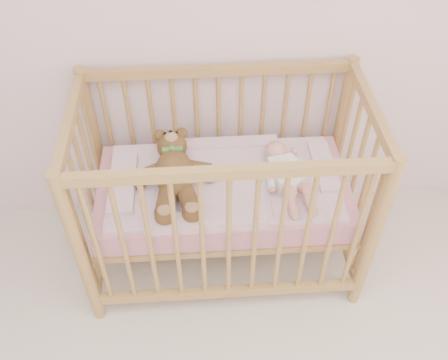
{
  "coord_description": "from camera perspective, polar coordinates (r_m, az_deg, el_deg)",
  "views": [
    {
      "loc": [
        -0.02,
        -0.09,
        2.27
      ],
      "look_at": [
        0.09,
        1.55,
        0.62
      ],
      "focal_mm": 40.0,
      "sensor_mm": 36.0,
      "label": 1
    }
  ],
  "objects": [
    {
      "name": "teddy_bear",
      "position": [
        2.34,
        -5.65,
        0.68
      ],
      "size": [
        0.45,
        0.62,
        0.16
      ],
      "primitive_type": null,
      "rotation": [
        0.0,
        0.0,
        0.07
      ],
      "color": "brown",
      "rests_on": "blanket"
    },
    {
      "name": "baby",
      "position": [
        2.38,
        7.08,
        1.11
      ],
      "size": [
        0.33,
        0.53,
        0.12
      ],
      "primitive_type": null,
      "rotation": [
        0.0,
        0.0,
        0.19
      ],
      "color": "silver",
      "rests_on": "blanket"
    },
    {
      "name": "crib",
      "position": [
        2.45,
        -0.08,
        -1.15
      ],
      "size": [
        1.36,
        0.76,
        1.0
      ],
      "primitive_type": null,
      "color": "tan",
      "rests_on": "floor"
    },
    {
      "name": "mattress",
      "position": [
        2.46,
        -0.08,
        -1.39
      ],
      "size": [
        1.22,
        0.62,
        0.13
      ],
      "primitive_type": "cube",
      "color": "pink",
      "rests_on": "crib"
    },
    {
      "name": "blanket",
      "position": [
        2.41,
        -0.08,
        -0.17
      ],
      "size": [
        1.1,
        0.58,
        0.06
      ],
      "primitive_type": null,
      "color": "pink",
      "rests_on": "mattress"
    }
  ]
}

